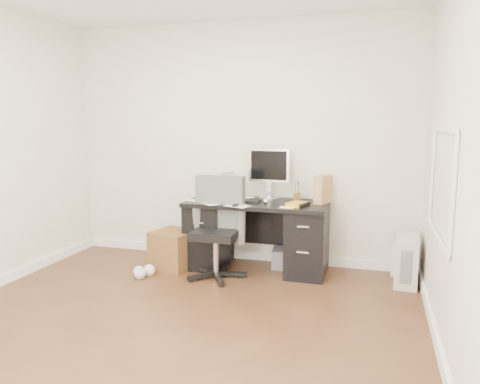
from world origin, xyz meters
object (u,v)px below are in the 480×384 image
Objects in this scene: keyboard at (240,200)px; pc_tower at (407,260)px; desk at (257,233)px; lcd_monitor at (269,174)px; wicker_basket at (174,250)px; office_chair at (216,228)px.

pc_tower is (1.71, 0.04, -0.52)m from keyboard.
keyboard is (-0.17, -0.05, 0.36)m from desk.
wicker_basket is (-0.97, -0.40, -0.83)m from lcd_monitor.
lcd_monitor reaches higher than pc_tower.
keyboard reaches higher than wicker_basket.
desk is 3.48× the size of keyboard.
lcd_monitor is at bearing 63.87° from desk.
keyboard is at bearing 61.32° from office_chair.
office_chair reaches higher than desk.
keyboard is 0.44m from office_chair.
lcd_monitor reaches higher than keyboard.
wicker_basket is (-2.42, -0.20, -0.04)m from pc_tower.
office_chair is (-0.17, -0.32, -0.24)m from keyboard.
office_chair is (-0.34, -0.38, 0.12)m from desk.
pc_tower is at bearing -0.59° from desk.
desk is 0.67m from lcd_monitor.
desk is 0.52m from office_chair.
pc_tower is (1.88, 0.36, -0.28)m from office_chair.
desk is at bearing 19.03° from keyboard.
lcd_monitor is 0.45m from keyboard.
desk is at bearing 46.43° from office_chair.
desk is at bearing -176.86° from pc_tower.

